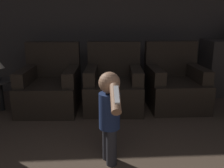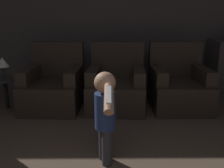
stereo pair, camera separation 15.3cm
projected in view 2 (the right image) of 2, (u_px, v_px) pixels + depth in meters
wall_back at (108, 19)px, 4.40m from camera, size 8.40×0.05×2.60m
armchair_left at (54, 86)px, 3.76m from camera, size 0.87×0.93×0.96m
armchair_middle at (116, 86)px, 3.77m from camera, size 0.88×0.95×0.96m
armchair_right at (178, 86)px, 3.78m from camera, size 0.82×0.89×0.96m
person_toddler at (105, 111)px, 2.25m from camera, size 0.19×0.59×0.88m
side_table at (5, 84)px, 3.68m from camera, size 0.41×0.41×0.45m
lamp at (3, 63)px, 3.60m from camera, size 0.18×0.18×0.32m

